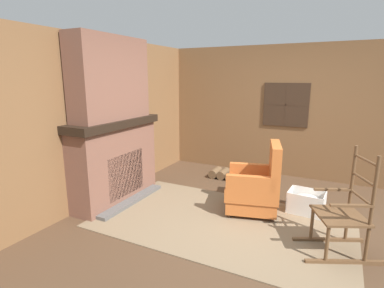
{
  "coord_description": "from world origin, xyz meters",
  "views": [
    {
      "loc": [
        0.83,
        -3.37,
        1.86
      ],
      "look_at": [
        -1.09,
        0.45,
        0.9
      ],
      "focal_mm": 28.0,
      "sensor_mm": 36.0,
      "label": 1
    }
  ],
  "objects_px": {
    "armchair": "(256,188)",
    "rocking_chair": "(343,218)",
    "laundry_basket": "(306,202)",
    "storage_case": "(122,112)",
    "decorative_plate_on_mantel": "(106,110)",
    "oil_lamp_vase": "(93,116)",
    "firewood_stack": "(223,174)"
  },
  "relations": [
    {
      "from": "armchair",
      "to": "rocking_chair",
      "type": "distance_m",
      "value": 1.23
    },
    {
      "from": "laundry_basket",
      "to": "armchair",
      "type": "bearing_deg",
      "value": -155.0
    },
    {
      "from": "storage_case",
      "to": "decorative_plate_on_mantel",
      "type": "distance_m",
      "value": 0.35
    },
    {
      "from": "rocking_chair",
      "to": "decorative_plate_on_mantel",
      "type": "bearing_deg",
      "value": -24.42
    },
    {
      "from": "laundry_basket",
      "to": "oil_lamp_vase",
      "type": "distance_m",
      "value": 3.18
    },
    {
      "from": "armchair",
      "to": "rocking_chair",
      "type": "height_order",
      "value": "rocking_chair"
    },
    {
      "from": "oil_lamp_vase",
      "to": "storage_case",
      "type": "bearing_deg",
      "value": 89.99
    },
    {
      "from": "armchair",
      "to": "firewood_stack",
      "type": "height_order",
      "value": "armchair"
    },
    {
      "from": "oil_lamp_vase",
      "to": "decorative_plate_on_mantel",
      "type": "height_order",
      "value": "decorative_plate_on_mantel"
    },
    {
      "from": "oil_lamp_vase",
      "to": "storage_case",
      "type": "relative_size",
      "value": 1.03
    },
    {
      "from": "laundry_basket",
      "to": "decorative_plate_on_mantel",
      "type": "height_order",
      "value": "decorative_plate_on_mantel"
    },
    {
      "from": "laundry_basket",
      "to": "storage_case",
      "type": "height_order",
      "value": "storage_case"
    },
    {
      "from": "laundry_basket",
      "to": "decorative_plate_on_mantel",
      "type": "xyz_separation_m",
      "value": [
        -2.73,
        -0.89,
        1.23
      ]
    },
    {
      "from": "decorative_plate_on_mantel",
      "to": "storage_case",
      "type": "bearing_deg",
      "value": 86.6
    },
    {
      "from": "armchair",
      "to": "firewood_stack",
      "type": "xyz_separation_m",
      "value": [
        -0.92,
        1.18,
        -0.28
      ]
    },
    {
      "from": "decorative_plate_on_mantel",
      "to": "rocking_chair",
      "type": "bearing_deg",
      "value": 0.38
    },
    {
      "from": "storage_case",
      "to": "firewood_stack",
      "type": "bearing_deg",
      "value": 51.35
    },
    {
      "from": "firewood_stack",
      "to": "laundry_basket",
      "type": "relative_size",
      "value": 0.98
    },
    {
      "from": "armchair",
      "to": "decorative_plate_on_mantel",
      "type": "bearing_deg",
      "value": 1.25
    },
    {
      "from": "armchair",
      "to": "oil_lamp_vase",
      "type": "distance_m",
      "value": 2.45
    },
    {
      "from": "rocking_chair",
      "to": "laundry_basket",
      "type": "height_order",
      "value": "rocking_chair"
    },
    {
      "from": "rocking_chair",
      "to": "firewood_stack",
      "type": "bearing_deg",
      "value": -65.96
    },
    {
      "from": "rocking_chair",
      "to": "oil_lamp_vase",
      "type": "bearing_deg",
      "value": -19.35
    },
    {
      "from": "firewood_stack",
      "to": "oil_lamp_vase",
      "type": "distance_m",
      "value": 2.67
    },
    {
      "from": "armchair",
      "to": "laundry_basket",
      "type": "distance_m",
      "value": 0.74
    },
    {
      "from": "firewood_stack",
      "to": "decorative_plate_on_mantel",
      "type": "distance_m",
      "value": 2.5
    },
    {
      "from": "storage_case",
      "to": "laundry_basket",
      "type": "bearing_deg",
      "value": 11.55
    },
    {
      "from": "firewood_stack",
      "to": "decorative_plate_on_mantel",
      "type": "bearing_deg",
      "value": -123.37
    },
    {
      "from": "armchair",
      "to": "oil_lamp_vase",
      "type": "relative_size",
      "value": 4.15
    },
    {
      "from": "firewood_stack",
      "to": "storage_case",
      "type": "bearing_deg",
      "value": -128.65
    },
    {
      "from": "laundry_basket",
      "to": "decorative_plate_on_mantel",
      "type": "bearing_deg",
      "value": -161.91
    },
    {
      "from": "laundry_basket",
      "to": "oil_lamp_vase",
      "type": "height_order",
      "value": "oil_lamp_vase"
    }
  ]
}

